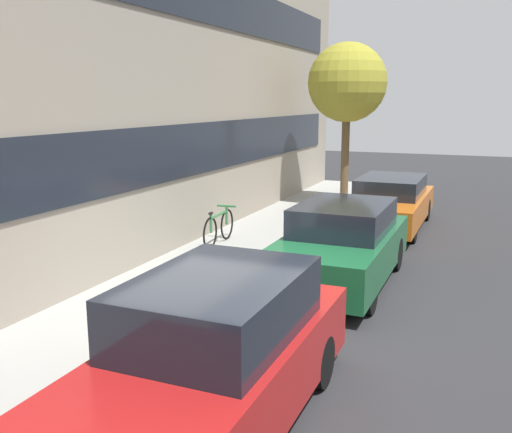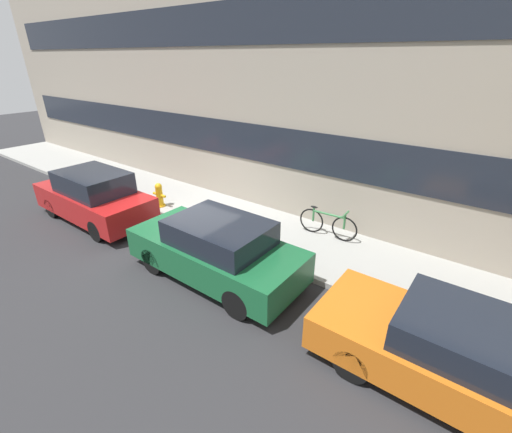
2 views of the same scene
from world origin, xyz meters
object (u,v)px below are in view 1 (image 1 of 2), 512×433
(street_tree, at_px, (347,83))
(parked_car_red, at_px, (214,358))
(fire_hydrant, at_px, (130,321))
(parked_car_orange, at_px, (390,203))
(bicycle, at_px, (219,226))
(parked_car_green, at_px, (341,244))

(street_tree, bearing_deg, parked_car_red, -171.83)
(parked_car_red, distance_m, fire_hydrant, 1.86)
(parked_car_red, height_order, parked_car_orange, parked_car_red)
(bicycle, height_order, street_tree, street_tree)
(parked_car_red, height_order, parked_car_green, parked_car_red)
(street_tree, bearing_deg, fire_hydrant, -179.50)
(parked_car_red, bearing_deg, parked_car_orange, -180.00)
(parked_car_green, distance_m, fire_hydrant, 4.28)
(parked_car_red, bearing_deg, fire_hydrant, -119.76)
(parked_car_red, height_order, fire_hydrant, parked_car_red)
(parked_car_red, distance_m, bicycle, 6.76)
(parked_car_red, relative_size, fire_hydrant, 5.23)
(fire_hydrant, height_order, street_tree, street_tree)
(fire_hydrant, xyz_separation_m, street_tree, (10.93, 0.09, 3.09))
(parked_car_green, relative_size, bicycle, 2.48)
(parked_car_green, height_order, street_tree, street_tree)
(parked_car_orange, xyz_separation_m, fire_hydrant, (-8.77, 1.61, -0.12))
(bicycle, distance_m, street_tree, 6.67)
(parked_car_orange, distance_m, street_tree, 4.05)
(parked_car_red, bearing_deg, bicycle, -154.02)
(parked_car_green, bearing_deg, bicycle, -112.06)
(fire_hydrant, distance_m, street_tree, 11.36)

